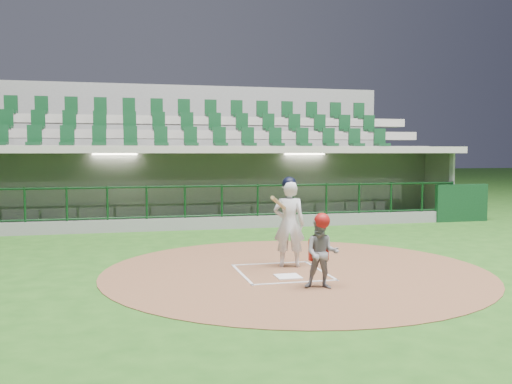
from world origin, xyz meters
TOP-DOWN VIEW (x-y plane):
  - ground at (0.00, 0.00)m, footprint 120.00×120.00m
  - dirt_circle at (0.30, -0.20)m, footprint 7.20×7.20m
  - home_plate at (0.00, -0.70)m, footprint 0.43×0.43m
  - batter_box_chalk at (0.00, -0.30)m, footprint 1.55×1.80m
  - dugout_structure at (0.06, 7.81)m, footprint 16.40×3.70m
  - seating_deck at (0.00, 10.91)m, footprint 17.00×6.72m
  - batter at (0.29, 0.20)m, footprint 0.89×0.92m
  - catcher at (0.29, -1.63)m, footprint 0.68×0.61m

SIDE VIEW (x-z plane):
  - ground at x=0.00m, z-range 0.00..0.00m
  - dirt_circle at x=0.30m, z-range 0.00..0.01m
  - batter_box_chalk at x=0.00m, z-range 0.01..0.02m
  - home_plate at x=0.00m, z-range 0.01..0.03m
  - catcher at x=0.29m, z-range 0.00..1.24m
  - batter at x=0.29m, z-range 0.02..1.76m
  - dugout_structure at x=0.06m, z-range -0.53..2.47m
  - seating_deck at x=0.00m, z-range -1.15..4.00m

